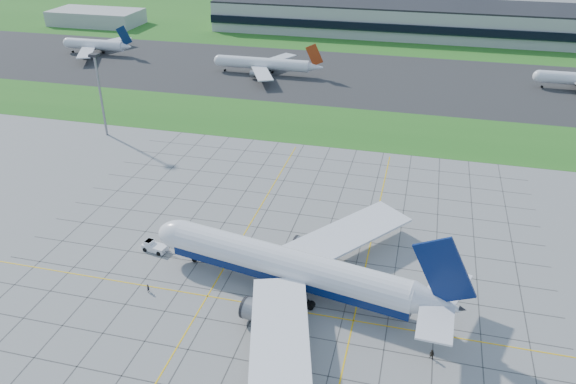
% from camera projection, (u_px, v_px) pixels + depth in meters
% --- Properties ---
extents(ground, '(1400.00, 1400.00, 0.00)m').
position_uv_depth(ground, '(261.00, 298.00, 106.33)').
color(ground, gray).
rests_on(ground, ground).
extents(grass_median, '(700.00, 35.00, 0.04)m').
position_uv_depth(grass_median, '(340.00, 126.00, 183.01)').
color(grass_median, '#27671D').
rests_on(grass_median, ground).
extents(asphalt_taxiway, '(700.00, 75.00, 0.04)m').
position_uv_depth(asphalt_taxiway, '(362.00, 78.00, 229.87)').
color(asphalt_taxiway, '#383838').
rests_on(asphalt_taxiway, ground).
extents(grass_far, '(700.00, 145.00, 0.04)m').
position_uv_depth(grass_far, '(387.00, 23.00, 323.60)').
color(grass_far, '#27671D').
rests_on(grass_far, ground).
extents(apron_markings, '(120.00, 130.00, 0.03)m').
position_uv_depth(apron_markings, '(278.00, 265.00, 115.68)').
color(apron_markings, '#474744').
rests_on(apron_markings, ground).
extents(terminal, '(260.00, 43.00, 15.80)m').
position_uv_depth(terminal, '(462.00, 21.00, 289.81)').
color(terminal, '#B7B7B2').
rests_on(terminal, ground).
extents(service_block, '(50.00, 25.00, 8.00)m').
position_uv_depth(service_block, '(96.00, 17.00, 317.88)').
color(service_block, '#B7B7B2').
rests_on(service_block, ground).
extents(light_mast, '(2.50, 2.50, 25.60)m').
position_uv_depth(light_mast, '(99.00, 85.00, 169.10)').
color(light_mast, gray).
rests_on(light_mast, ground).
extents(airliner, '(62.54, 62.80, 19.85)m').
position_uv_depth(airliner, '(290.00, 267.00, 105.90)').
color(airliner, white).
rests_on(airliner, ground).
extents(pushback_tug, '(7.92, 3.55, 2.17)m').
position_uv_depth(pushback_tug, '(154.00, 247.00, 119.85)').
color(pushback_tug, white).
rests_on(pushback_tug, ground).
extents(crew_near, '(0.54, 0.71, 1.74)m').
position_uv_depth(crew_near, '(148.00, 288.00, 107.50)').
color(crew_near, black).
rests_on(crew_near, ground).
extents(crew_far, '(1.20, 1.14, 1.96)m').
position_uv_depth(crew_far, '(432.00, 355.00, 91.99)').
color(crew_far, black).
rests_on(crew_far, ground).
extents(distant_jet_0, '(33.40, 42.66, 14.08)m').
position_uv_depth(distant_jet_0, '(96.00, 45.00, 260.20)').
color(distant_jet_0, white).
rests_on(distant_jet_0, ground).
extents(distant_jet_1, '(44.40, 42.66, 14.08)m').
position_uv_depth(distant_jet_1, '(265.00, 64.00, 231.98)').
color(distant_jet_1, white).
rests_on(distant_jet_1, ground).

